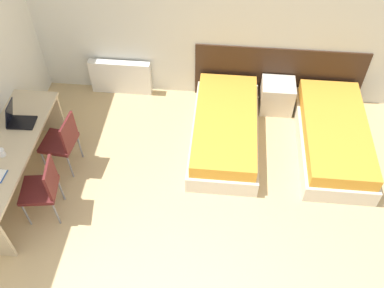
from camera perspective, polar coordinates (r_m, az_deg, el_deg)
wall_back at (r=6.09m, az=1.53°, el=16.73°), size 5.91×0.05×2.70m
headboard_panel at (r=6.61m, az=11.45°, el=9.09°), size 2.50×0.03×0.91m
bed_near_window at (r=5.98m, az=4.43°, el=1.94°), size 0.92×1.92×0.45m
bed_near_door at (r=6.18m, az=18.32°, el=0.91°), size 0.92×1.92×0.45m
nightstand at (r=6.56m, az=11.26°, el=6.30°), size 0.48×0.42×0.48m
radiator at (r=6.79m, az=-9.47°, el=8.77°), size 0.94×0.12×0.56m
desk at (r=5.60m, az=-22.93°, el=-1.43°), size 0.61×2.02×0.74m
chair_near_laptop at (r=5.68m, az=-16.93°, el=0.49°), size 0.45×0.45×0.87m
chair_near_notebook at (r=5.25m, az=-19.24°, el=-5.44°), size 0.46×0.46×0.87m
laptop at (r=5.68m, az=-22.23°, el=3.09°), size 0.34×0.25×0.33m
mug at (r=5.39m, az=-24.06°, el=-1.05°), size 0.08×0.08×0.09m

